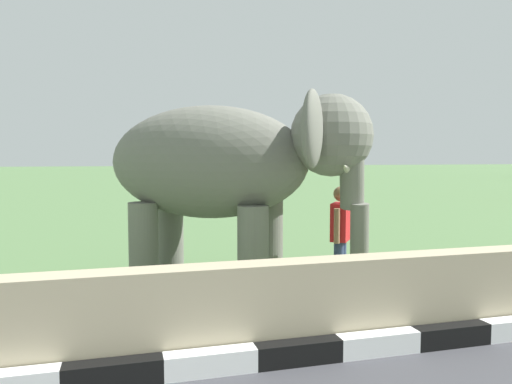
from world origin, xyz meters
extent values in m
cube|color=black|center=(0.10, 3.36, 0.12)|extent=(0.90, 0.20, 0.24)
cube|color=white|center=(1.00, 3.36, 0.12)|extent=(0.90, 0.20, 0.24)
cube|color=black|center=(1.90, 3.36, 0.12)|extent=(0.90, 0.20, 0.24)
cube|color=white|center=(2.80, 3.36, 0.12)|extent=(0.90, 0.20, 0.24)
cube|color=black|center=(3.70, 3.36, 0.12)|extent=(0.90, 0.20, 0.24)
cube|color=tan|center=(2.00, 3.66, 0.50)|extent=(28.00, 0.36, 1.00)
cylinder|color=slate|center=(2.42, 6.11, 0.71)|extent=(0.44, 0.44, 1.43)
cylinder|color=slate|center=(1.95, 5.34, 0.71)|extent=(0.44, 0.44, 1.43)
cylinder|color=slate|center=(0.96, 6.99, 0.71)|extent=(0.44, 0.44, 1.43)
cylinder|color=slate|center=(0.49, 6.22, 0.71)|extent=(0.44, 0.44, 1.43)
ellipsoid|color=slate|center=(1.46, 6.16, 2.02)|extent=(3.48, 2.97, 1.70)
sphere|color=slate|center=(3.06, 5.20, 2.41)|extent=(1.16, 1.16, 1.16)
ellipsoid|color=#D84C8C|center=(3.30, 5.05, 2.56)|extent=(0.64, 0.73, 0.44)
ellipsoid|color=slate|center=(3.33, 5.94, 2.46)|extent=(0.67, 0.89, 1.00)
ellipsoid|color=slate|center=(2.53, 4.61, 2.46)|extent=(0.67, 0.89, 1.00)
cylinder|color=slate|center=(3.30, 5.05, 1.86)|extent=(0.57, 0.64, 1.00)
cylinder|color=slate|center=(3.40, 4.99, 1.06)|extent=(0.39, 0.40, 0.82)
cone|color=beige|center=(3.40, 5.32, 1.96)|extent=(0.41, 0.56, 0.22)
cone|color=beige|center=(3.11, 4.84, 1.96)|extent=(0.41, 0.56, 0.22)
cylinder|color=navy|center=(3.48, 5.73, 0.41)|extent=(0.15, 0.15, 0.82)
cylinder|color=navy|center=(3.36, 5.57, 0.41)|extent=(0.15, 0.15, 0.82)
cube|color=red|center=(3.42, 5.65, 1.11)|extent=(0.43, 0.46, 0.58)
cylinder|color=#9E7251|center=(3.58, 5.86, 1.08)|extent=(0.13, 0.13, 0.52)
cylinder|color=#9E7251|center=(3.27, 5.44, 1.08)|extent=(0.13, 0.13, 0.52)
sphere|color=#9E7251|center=(3.42, 5.65, 1.54)|extent=(0.23, 0.23, 0.23)
camera|label=1|loc=(0.22, -1.16, 2.11)|focal=34.23mm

